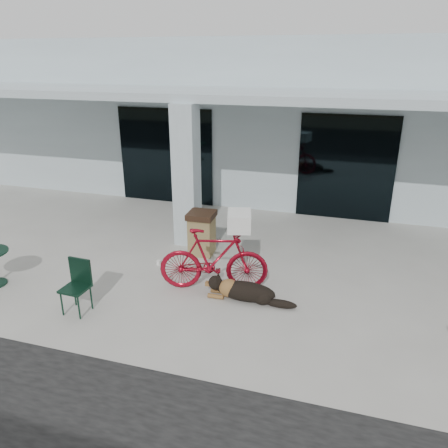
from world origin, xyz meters
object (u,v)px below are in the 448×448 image
(dog, at_px, (246,290))
(trash_receptacle, at_px, (202,233))
(cafe_chair_near, at_px, (75,288))
(bicycle, at_px, (214,259))

(dog, distance_m, trash_receptacle, 2.18)
(trash_receptacle, bearing_deg, cafe_chair_near, -113.25)
(bicycle, bearing_deg, trash_receptacle, 12.66)
(trash_receptacle, bearing_deg, dog, -49.72)
(cafe_chair_near, height_order, trash_receptacle, trash_receptacle)
(bicycle, xyz_separation_m, dog, (0.67, -0.25, -0.39))
(dog, height_order, trash_receptacle, trash_receptacle)
(cafe_chair_near, bearing_deg, bicycle, 38.94)
(bicycle, relative_size, trash_receptacle, 2.08)
(bicycle, bearing_deg, cafe_chair_near, 111.28)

